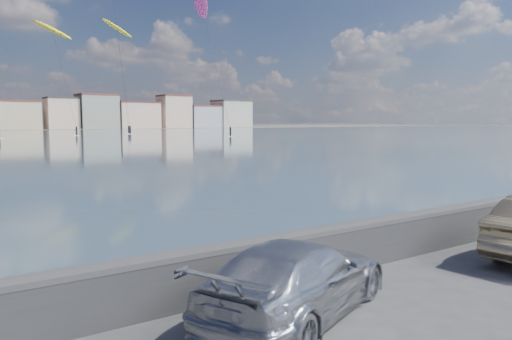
{
  "coord_description": "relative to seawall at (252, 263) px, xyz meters",
  "views": [
    {
      "loc": [
        -5.24,
        -4.97,
        3.3
      ],
      "look_at": [
        1.0,
        4.0,
        2.2
      ],
      "focal_mm": 35.0,
      "sensor_mm": 36.0,
      "label": 1
    }
  ],
  "objects": [
    {
      "name": "car_silver",
      "position": [
        -0.01,
        -1.37,
        0.06
      ],
      "size": [
        4.81,
        3.38,
        1.29
      ],
      "primitive_type": "imported",
      "rotation": [
        0.0,
        0.0,
        1.96
      ],
      "color": "#AFB1B6",
      "rests_on": "ground"
    },
    {
      "name": "kitesurfer_10",
      "position": [
        48.59,
        90.87,
        28.13
      ],
      "size": [
        8.21,
        18.25,
        32.29
      ],
      "color": "#E5338C",
      "rests_on": "ground"
    },
    {
      "name": "kitesurfer_6",
      "position": [
        40.15,
        120.01,
        25.86
      ],
      "size": [
        9.0,
        16.17,
        29.31
      ],
      "color": "yellow",
      "rests_on": "ground"
    },
    {
      "name": "seawall",
      "position": [
        0.0,
        0.0,
        0.0
      ],
      "size": [
        400.0,
        0.36,
        1.08
      ],
      "color": "#28282B",
      "rests_on": "ground"
    },
    {
      "name": "kitesurfer_7",
      "position": [
        22.65,
        112.92,
        22.84
      ],
      "size": [
        8.97,
        16.57,
        26.55
      ],
      "color": "yellow",
      "rests_on": "ground"
    }
  ]
}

